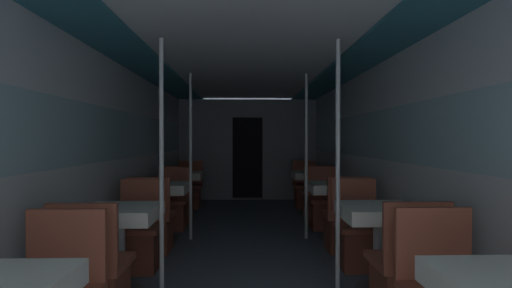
% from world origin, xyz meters
% --- Properties ---
extents(wall_left, '(0.05, 10.02, 2.14)m').
position_xyz_m(wall_left, '(-1.49, 3.61, 1.11)').
color(wall_left, silver).
rests_on(wall_left, ground_plane).
extents(wall_right, '(0.05, 10.02, 2.14)m').
position_xyz_m(wall_right, '(1.49, 3.61, 1.11)').
color(wall_right, silver).
rests_on(wall_right, ground_plane).
extents(ceiling_panel, '(2.99, 10.02, 0.07)m').
position_xyz_m(ceiling_panel, '(0.00, 3.61, 2.19)').
color(ceiling_panel, silver).
rests_on(ceiling_panel, wall_left).
extents(bulkhead_far, '(2.93, 0.09, 2.14)m').
position_xyz_m(bulkhead_far, '(0.00, 7.62, 1.07)').
color(bulkhead_far, slate).
rests_on(bulkhead_far, ground_plane).
extents(dining_table_left_1, '(0.62, 0.62, 0.72)m').
position_xyz_m(dining_table_left_1, '(-1.10, 2.46, 0.62)').
color(dining_table_left_1, '#4C4C51').
rests_on(dining_table_left_1, ground_plane).
extents(chair_left_near_1, '(0.46, 0.46, 0.88)m').
position_xyz_m(chair_left_near_1, '(-1.10, 1.87, 0.27)').
color(chair_left_near_1, brown).
rests_on(chair_left_near_1, ground_plane).
extents(chair_left_far_1, '(0.46, 0.46, 0.88)m').
position_xyz_m(chair_left_far_1, '(-1.10, 3.05, 0.27)').
color(chair_left_far_1, brown).
rests_on(chair_left_far_1, ground_plane).
extents(support_pole_left_1, '(0.04, 0.04, 2.14)m').
position_xyz_m(support_pole_left_1, '(-0.75, 2.46, 1.07)').
color(support_pole_left_1, silver).
rests_on(support_pole_left_1, ground_plane).
extents(dining_table_left_2, '(0.62, 0.62, 0.72)m').
position_xyz_m(dining_table_left_2, '(-1.10, 4.24, 0.62)').
color(dining_table_left_2, '#4C4C51').
rests_on(dining_table_left_2, ground_plane).
extents(chair_left_near_2, '(0.46, 0.46, 0.88)m').
position_xyz_m(chair_left_near_2, '(-1.10, 3.64, 0.27)').
color(chair_left_near_2, brown).
rests_on(chair_left_near_2, ground_plane).
extents(chair_left_far_2, '(0.46, 0.46, 0.88)m').
position_xyz_m(chair_left_far_2, '(-1.10, 4.83, 0.27)').
color(chair_left_far_2, brown).
rests_on(chair_left_far_2, ground_plane).
extents(support_pole_left_2, '(0.04, 0.04, 2.14)m').
position_xyz_m(support_pole_left_2, '(-0.75, 4.24, 1.07)').
color(support_pole_left_2, silver).
rests_on(support_pole_left_2, ground_plane).
extents(dining_table_left_3, '(0.62, 0.62, 0.72)m').
position_xyz_m(dining_table_left_3, '(-1.10, 6.01, 0.62)').
color(dining_table_left_3, '#4C4C51').
rests_on(dining_table_left_3, ground_plane).
extents(chair_left_near_3, '(0.46, 0.46, 0.88)m').
position_xyz_m(chair_left_near_3, '(-1.10, 5.42, 0.27)').
color(chair_left_near_3, brown).
rests_on(chair_left_near_3, ground_plane).
extents(chair_left_far_3, '(0.46, 0.46, 0.88)m').
position_xyz_m(chair_left_far_3, '(-1.10, 6.61, 0.27)').
color(chair_left_far_3, brown).
rests_on(chair_left_far_3, ground_plane).
extents(dining_table_right_1, '(0.62, 0.62, 0.72)m').
position_xyz_m(dining_table_right_1, '(1.10, 2.46, 0.62)').
color(dining_table_right_1, '#4C4C51').
rests_on(dining_table_right_1, ground_plane).
extents(chair_right_near_1, '(0.46, 0.46, 0.88)m').
position_xyz_m(chair_right_near_1, '(1.10, 1.87, 0.27)').
color(chair_right_near_1, brown).
rests_on(chair_right_near_1, ground_plane).
extents(chair_right_far_1, '(0.46, 0.46, 0.88)m').
position_xyz_m(chair_right_far_1, '(1.10, 3.05, 0.27)').
color(chair_right_far_1, brown).
rests_on(chair_right_far_1, ground_plane).
extents(support_pole_right_1, '(0.04, 0.04, 2.14)m').
position_xyz_m(support_pole_right_1, '(0.75, 2.46, 1.07)').
color(support_pole_right_1, silver).
rests_on(support_pole_right_1, ground_plane).
extents(dining_table_right_2, '(0.62, 0.62, 0.72)m').
position_xyz_m(dining_table_right_2, '(1.10, 4.24, 0.62)').
color(dining_table_right_2, '#4C4C51').
rests_on(dining_table_right_2, ground_plane).
extents(chair_right_near_2, '(0.46, 0.46, 0.88)m').
position_xyz_m(chair_right_near_2, '(1.10, 3.64, 0.27)').
color(chair_right_near_2, brown).
rests_on(chair_right_near_2, ground_plane).
extents(chair_right_far_2, '(0.46, 0.46, 0.88)m').
position_xyz_m(chair_right_far_2, '(1.10, 4.83, 0.27)').
color(chair_right_far_2, brown).
rests_on(chair_right_far_2, ground_plane).
extents(support_pole_right_2, '(0.04, 0.04, 2.14)m').
position_xyz_m(support_pole_right_2, '(0.75, 4.24, 1.07)').
color(support_pole_right_2, silver).
rests_on(support_pole_right_2, ground_plane).
extents(dining_table_right_3, '(0.62, 0.62, 0.72)m').
position_xyz_m(dining_table_right_3, '(1.10, 6.01, 0.62)').
color(dining_table_right_3, '#4C4C51').
rests_on(dining_table_right_3, ground_plane).
extents(chair_right_near_3, '(0.46, 0.46, 0.88)m').
position_xyz_m(chair_right_near_3, '(1.10, 5.42, 0.27)').
color(chair_right_near_3, brown).
rests_on(chair_right_near_3, ground_plane).
extents(chair_right_far_3, '(0.46, 0.46, 0.88)m').
position_xyz_m(chair_right_far_3, '(1.10, 6.61, 0.27)').
color(chair_right_far_3, brown).
rests_on(chair_right_far_3, ground_plane).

